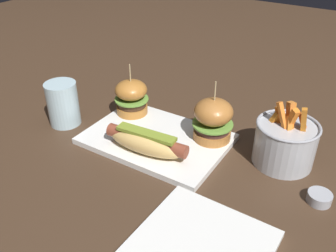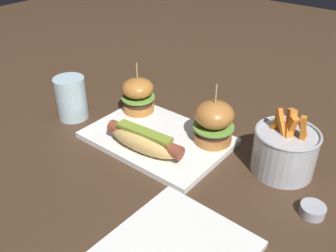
{
  "view_description": "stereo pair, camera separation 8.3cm",
  "coord_description": "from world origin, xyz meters",
  "px_view_note": "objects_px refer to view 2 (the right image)",
  "views": [
    {
      "loc": [
        0.4,
        -0.6,
        0.49
      ],
      "look_at": [
        0.03,
        0.0,
        0.05
      ],
      "focal_mm": 38.94,
      "sensor_mm": 36.0,
      "label": 1
    },
    {
      "loc": [
        0.47,
        -0.55,
        0.49
      ],
      "look_at": [
        0.03,
        0.0,
        0.05
      ],
      "focal_mm": 38.94,
      "sensor_mm": 36.0,
      "label": 2
    }
  ],
  "objects_px": {
    "slider_left": "(138,95)",
    "fries_bucket": "(285,150)",
    "sauce_ramekin": "(313,210)",
    "slider_right": "(214,122)",
    "water_glass": "(71,98)",
    "side_plate": "(177,251)",
    "platter_main": "(157,138)",
    "hot_dog": "(144,140)"
  },
  "relations": [
    {
      "from": "hot_dog",
      "to": "platter_main",
      "type": "bearing_deg",
      "value": 104.07
    },
    {
      "from": "platter_main",
      "to": "sauce_ramekin",
      "type": "distance_m",
      "value": 0.38
    },
    {
      "from": "fries_bucket",
      "to": "slider_left",
      "type": "bearing_deg",
      "value": -177.43
    },
    {
      "from": "sauce_ramekin",
      "to": "side_plate",
      "type": "distance_m",
      "value": 0.26
    },
    {
      "from": "slider_right",
      "to": "fries_bucket",
      "type": "height_order",
      "value": "slider_right"
    },
    {
      "from": "slider_right",
      "to": "sauce_ramekin",
      "type": "xyz_separation_m",
      "value": [
        0.26,
        -0.07,
        -0.05
      ]
    },
    {
      "from": "fries_bucket",
      "to": "side_plate",
      "type": "bearing_deg",
      "value": -97.63
    },
    {
      "from": "slider_left",
      "to": "side_plate",
      "type": "distance_m",
      "value": 0.46
    },
    {
      "from": "sauce_ramekin",
      "to": "water_glass",
      "type": "relative_size",
      "value": 0.41
    },
    {
      "from": "slider_left",
      "to": "fries_bucket",
      "type": "xyz_separation_m",
      "value": [
        0.39,
        0.02,
        -0.01
      ]
    },
    {
      "from": "side_plate",
      "to": "sauce_ramekin",
      "type": "bearing_deg",
      "value": 57.9
    },
    {
      "from": "slider_right",
      "to": "hot_dog",
      "type": "bearing_deg",
      "value": -127.94
    },
    {
      "from": "platter_main",
      "to": "side_plate",
      "type": "bearing_deg",
      "value": -44.35
    },
    {
      "from": "slider_right",
      "to": "sauce_ramekin",
      "type": "relative_size",
      "value": 3.15
    },
    {
      "from": "slider_right",
      "to": "water_glass",
      "type": "distance_m",
      "value": 0.38
    },
    {
      "from": "fries_bucket",
      "to": "sauce_ramekin",
      "type": "height_order",
      "value": "fries_bucket"
    },
    {
      "from": "slider_left",
      "to": "sauce_ramekin",
      "type": "xyz_separation_m",
      "value": [
        0.49,
        -0.07,
        -0.05
      ]
    },
    {
      "from": "side_plate",
      "to": "water_glass",
      "type": "distance_m",
      "value": 0.52
    },
    {
      "from": "fries_bucket",
      "to": "sauce_ramekin",
      "type": "bearing_deg",
      "value": -41.52
    },
    {
      "from": "platter_main",
      "to": "slider_right",
      "type": "height_order",
      "value": "slider_right"
    },
    {
      "from": "side_plate",
      "to": "slider_left",
      "type": "bearing_deg",
      "value": 140.29
    },
    {
      "from": "sauce_ramekin",
      "to": "water_glass",
      "type": "distance_m",
      "value": 0.62
    },
    {
      "from": "platter_main",
      "to": "hot_dog",
      "type": "height_order",
      "value": "hot_dog"
    },
    {
      "from": "slider_left",
      "to": "fries_bucket",
      "type": "bearing_deg",
      "value": 2.57
    },
    {
      "from": "side_plate",
      "to": "platter_main",
      "type": "bearing_deg",
      "value": 135.65
    },
    {
      "from": "hot_dog",
      "to": "water_glass",
      "type": "xyz_separation_m",
      "value": [
        -0.26,
        0.01,
        0.02
      ]
    },
    {
      "from": "sauce_ramekin",
      "to": "hot_dog",
      "type": "bearing_deg",
      "value": -171.31
    },
    {
      "from": "slider_right",
      "to": "water_glass",
      "type": "relative_size",
      "value": 1.3
    },
    {
      "from": "platter_main",
      "to": "side_plate",
      "type": "xyz_separation_m",
      "value": [
        0.24,
        -0.23,
        -0.0
      ]
    },
    {
      "from": "slider_right",
      "to": "fries_bucket",
      "type": "distance_m",
      "value": 0.16
    },
    {
      "from": "slider_left",
      "to": "side_plate",
      "type": "relative_size",
      "value": 0.63
    },
    {
      "from": "fries_bucket",
      "to": "water_glass",
      "type": "distance_m",
      "value": 0.54
    },
    {
      "from": "hot_dog",
      "to": "water_glass",
      "type": "distance_m",
      "value": 0.26
    },
    {
      "from": "slider_right",
      "to": "fries_bucket",
      "type": "relative_size",
      "value": 1.01
    },
    {
      "from": "hot_dog",
      "to": "sauce_ramekin",
      "type": "bearing_deg",
      "value": 8.69
    },
    {
      "from": "slider_left",
      "to": "fries_bucket",
      "type": "distance_m",
      "value": 0.39
    },
    {
      "from": "platter_main",
      "to": "slider_left",
      "type": "bearing_deg",
      "value": 151.86
    },
    {
      "from": "fries_bucket",
      "to": "water_glass",
      "type": "height_order",
      "value": "fries_bucket"
    },
    {
      "from": "platter_main",
      "to": "slider_left",
      "type": "height_order",
      "value": "slider_left"
    },
    {
      "from": "platter_main",
      "to": "side_plate",
      "type": "distance_m",
      "value": 0.33
    },
    {
      "from": "slider_left",
      "to": "water_glass",
      "type": "bearing_deg",
      "value": -138.37
    },
    {
      "from": "sauce_ramekin",
      "to": "side_plate",
      "type": "relative_size",
      "value": 0.22
    }
  ]
}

